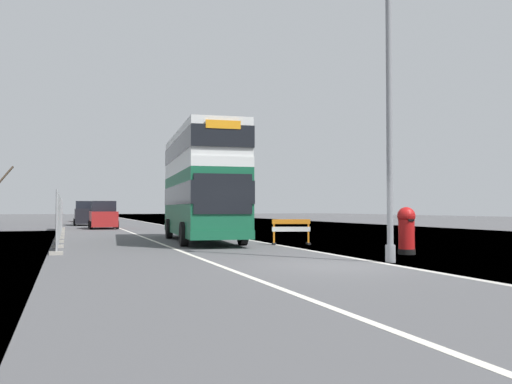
# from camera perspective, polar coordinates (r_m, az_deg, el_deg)

# --- Properties ---
(ground) EXTENTS (140.00, 280.00, 0.10)m
(ground) POSITION_cam_1_polar(r_m,az_deg,el_deg) (15.28, 9.85, -7.68)
(ground) COLOR #4C4C4F
(double_decker_bus) EXTENTS (3.29, 10.46, 5.07)m
(double_decker_bus) POSITION_cam_1_polar(r_m,az_deg,el_deg) (25.62, -5.71, 0.87)
(double_decker_bus) COLOR #145638
(double_decker_bus) RESTS_ON ground
(lamppost_foreground) EXTENTS (0.29, 0.70, 9.67)m
(lamppost_foreground) POSITION_cam_1_polar(r_m,az_deg,el_deg) (16.30, 13.79, 9.11)
(lamppost_foreground) COLOR gray
(lamppost_foreground) RESTS_ON ground
(red_pillar_postbox) EXTENTS (0.60, 0.60, 1.59)m
(red_pillar_postbox) POSITION_cam_1_polar(r_m,az_deg,el_deg) (18.97, 15.48, -3.69)
(red_pillar_postbox) COLOR black
(red_pillar_postbox) RESTS_ON ground
(roadworks_barrier) EXTENTS (1.67, 0.85, 1.08)m
(roadworks_barrier) POSITION_cam_1_polar(r_m,az_deg,el_deg) (23.23, 3.70, -3.88)
(roadworks_barrier) COLOR orange
(roadworks_barrier) RESTS_ON ground
(construction_site_fence) EXTENTS (0.44, 24.00, 2.18)m
(construction_site_fence) POSITION_cam_1_polar(r_m,az_deg,el_deg) (31.09, -19.81, -2.54)
(construction_site_fence) COLOR #A8AAAD
(construction_site_fence) RESTS_ON ground
(car_oncoming_near) EXTENTS (2.08, 4.48, 2.09)m
(car_oncoming_near) POSITION_cam_1_polar(r_m,az_deg,el_deg) (42.98, -15.71, -2.41)
(car_oncoming_near) COLOR maroon
(car_oncoming_near) RESTS_ON ground
(car_receding_mid) EXTENTS (2.03, 4.56, 2.20)m
(car_receding_mid) POSITION_cam_1_polar(r_m,az_deg,el_deg) (51.99, -17.45, -2.20)
(car_receding_mid) COLOR black
(car_receding_mid) RESTS_ON ground
(car_receding_far) EXTENTS (1.99, 4.34, 2.02)m
(car_receding_far) POSITION_cam_1_polar(r_m,az_deg,el_deg) (59.09, -17.04, -2.22)
(car_receding_far) COLOR silver
(car_receding_far) RESTS_ON ground
(car_far_side) EXTENTS (1.97, 4.44, 2.06)m
(car_far_side) POSITION_cam_1_polar(r_m,az_deg,el_deg) (66.79, -17.52, -2.13)
(car_far_side) COLOR maroon
(car_far_side) RESTS_ON ground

